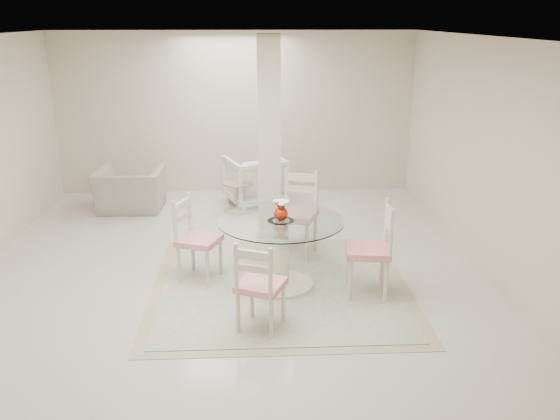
{
  "coord_description": "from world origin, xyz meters",
  "views": [
    {
      "loc": [
        0.26,
        -6.5,
        2.91
      ],
      "look_at": [
        0.57,
        -0.22,
        0.85
      ],
      "focal_mm": 38.0,
      "sensor_mm": 36.0,
      "label": 1
    }
  ],
  "objects_px": {
    "side_table": "(238,198)",
    "dining_table": "(281,254)",
    "dining_chair_north": "(298,207)",
    "dining_chair_south": "(258,280)",
    "column": "(269,139)",
    "dining_chair_east": "(375,243)",
    "red_vase": "(281,210)",
    "recliner_taupe": "(130,190)",
    "dining_chair_west": "(193,233)",
    "armchair_white": "(255,180)"
  },
  "relations": [
    {
      "from": "column",
      "to": "dining_chair_east",
      "type": "height_order",
      "value": "column"
    },
    {
      "from": "dining_chair_north",
      "to": "dining_table",
      "type": "bearing_deg",
      "value": -84.2
    },
    {
      "from": "red_vase",
      "to": "side_table",
      "type": "distance_m",
      "value": 2.86
    },
    {
      "from": "side_table",
      "to": "dining_chair_east",
      "type": "bearing_deg",
      "value": -62.87
    },
    {
      "from": "red_vase",
      "to": "side_table",
      "type": "bearing_deg",
      "value": 101.01
    },
    {
      "from": "red_vase",
      "to": "dining_chair_east",
      "type": "relative_size",
      "value": 0.21
    },
    {
      "from": "dining_chair_east",
      "to": "dining_chair_west",
      "type": "distance_m",
      "value": 2.04
    },
    {
      "from": "dining_chair_west",
      "to": "dining_chair_south",
      "type": "height_order",
      "value": "dining_chair_west"
    },
    {
      "from": "dining_table",
      "to": "dining_chair_north",
      "type": "bearing_deg",
      "value": 74.91
    },
    {
      "from": "column",
      "to": "red_vase",
      "type": "distance_m",
      "value": 1.78
    },
    {
      "from": "column",
      "to": "dining_table",
      "type": "distance_m",
      "value": 1.97
    },
    {
      "from": "dining_chair_west",
      "to": "recliner_taupe",
      "type": "relative_size",
      "value": 1.06
    },
    {
      "from": "dining_chair_north",
      "to": "side_table",
      "type": "xyz_separation_m",
      "value": [
        -0.79,
        1.73,
        -0.4
      ]
    },
    {
      "from": "column",
      "to": "dining_chair_south",
      "type": "height_order",
      "value": "column"
    },
    {
      "from": "column",
      "to": "dining_chair_south",
      "type": "distance_m",
      "value": 2.83
    },
    {
      "from": "column",
      "to": "dining_table",
      "type": "relative_size",
      "value": 1.95
    },
    {
      "from": "dining_table",
      "to": "recliner_taupe",
      "type": "relative_size",
      "value": 1.35
    },
    {
      "from": "column",
      "to": "armchair_white",
      "type": "xyz_separation_m",
      "value": [
        -0.18,
        1.42,
        -0.95
      ]
    },
    {
      "from": "column",
      "to": "dining_chair_north",
      "type": "height_order",
      "value": "column"
    },
    {
      "from": "column",
      "to": "dining_chair_west",
      "type": "distance_m",
      "value": 1.89
    },
    {
      "from": "dining_chair_north",
      "to": "dining_chair_east",
      "type": "bearing_deg",
      "value": -38.72
    },
    {
      "from": "dining_table",
      "to": "recliner_taupe",
      "type": "distance_m",
      "value": 3.67
    },
    {
      "from": "dining_table",
      "to": "red_vase",
      "type": "height_order",
      "value": "red_vase"
    },
    {
      "from": "dining_chair_north",
      "to": "dining_chair_south",
      "type": "bearing_deg",
      "value": -84.23
    },
    {
      "from": "recliner_taupe",
      "to": "dining_chair_north",
      "type": "bearing_deg",
      "value": 143.7
    },
    {
      "from": "column",
      "to": "recliner_taupe",
      "type": "relative_size",
      "value": 2.64
    },
    {
      "from": "dining_chair_east",
      "to": "dining_table",
      "type": "bearing_deg",
      "value": -98.14
    },
    {
      "from": "armchair_white",
      "to": "dining_table",
      "type": "bearing_deg",
      "value": 74.4
    },
    {
      "from": "dining_chair_south",
      "to": "recliner_taupe",
      "type": "bearing_deg",
      "value": -40.82
    },
    {
      "from": "dining_chair_east",
      "to": "armchair_white",
      "type": "xyz_separation_m",
      "value": [
        -1.25,
        3.39,
        -0.21
      ]
    },
    {
      "from": "dining_table",
      "to": "column",
      "type": "bearing_deg",
      "value": 92.43
    },
    {
      "from": "recliner_taupe",
      "to": "dining_table",
      "type": "bearing_deg",
      "value": 128.72
    },
    {
      "from": "red_vase",
      "to": "dining_table",
      "type": "bearing_deg",
      "value": 146.31
    },
    {
      "from": "dining_chair_east",
      "to": "dining_chair_west",
      "type": "relative_size",
      "value": 1.07
    },
    {
      "from": "dining_chair_east",
      "to": "recliner_taupe",
      "type": "distance_m",
      "value": 4.52
    },
    {
      "from": "dining_table",
      "to": "side_table",
      "type": "relative_size",
      "value": 2.86
    },
    {
      "from": "side_table",
      "to": "dining_chair_north",
      "type": "bearing_deg",
      "value": -65.34
    },
    {
      "from": "dining_table",
      "to": "dining_chair_north",
      "type": "relative_size",
      "value": 1.16
    },
    {
      "from": "dining_table",
      "to": "red_vase",
      "type": "distance_m",
      "value": 0.51
    },
    {
      "from": "red_vase",
      "to": "dining_chair_east",
      "type": "height_order",
      "value": "dining_chair_east"
    },
    {
      "from": "side_table",
      "to": "dining_table",
      "type": "bearing_deg",
      "value": -79.05
    },
    {
      "from": "column",
      "to": "red_vase",
      "type": "bearing_deg",
      "value": -87.48
    },
    {
      "from": "red_vase",
      "to": "side_table",
      "type": "xyz_separation_m",
      "value": [
        -0.53,
        2.72,
        -0.7
      ]
    },
    {
      "from": "column",
      "to": "armchair_white",
      "type": "distance_m",
      "value": 1.72
    },
    {
      "from": "recliner_taupe",
      "to": "side_table",
      "type": "xyz_separation_m",
      "value": [
        1.69,
        -0.2,
        -0.11
      ]
    },
    {
      "from": "dining_chair_west",
      "to": "side_table",
      "type": "xyz_separation_m",
      "value": [
        0.46,
        2.46,
        -0.35
      ]
    },
    {
      "from": "dining_chair_east",
      "to": "side_table",
      "type": "height_order",
      "value": "dining_chair_east"
    },
    {
      "from": "column",
      "to": "dining_chair_south",
      "type": "relative_size",
      "value": 2.61
    },
    {
      "from": "red_vase",
      "to": "dining_chair_south",
      "type": "bearing_deg",
      "value": -105.33
    },
    {
      "from": "dining_chair_east",
      "to": "dining_chair_south",
      "type": "relative_size",
      "value": 1.12
    }
  ]
}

